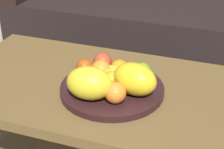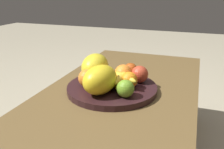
% 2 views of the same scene
% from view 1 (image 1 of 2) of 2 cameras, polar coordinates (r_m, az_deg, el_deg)
% --- Properties ---
extents(coffee_table, '(1.22, 0.64, 0.41)m').
position_cam_1_polar(coffee_table, '(1.42, -1.41, -3.19)').
color(coffee_table, brown).
rests_on(coffee_table, ground_plane).
extents(couch, '(1.70, 0.70, 0.90)m').
position_cam_1_polar(couch, '(2.46, 4.84, 9.66)').
color(couch, black).
rests_on(couch, ground_plane).
extents(fruit_bowl, '(0.39, 0.39, 0.03)m').
position_cam_1_polar(fruit_bowl, '(1.35, 0.00, -2.32)').
color(fruit_bowl, black).
rests_on(fruit_bowl, coffee_table).
extents(melon_large_front, '(0.17, 0.13, 0.12)m').
position_cam_1_polar(melon_large_front, '(1.25, -3.69, -1.36)').
color(melon_large_front, yellow).
rests_on(melon_large_front, fruit_bowl).
extents(melon_smaller_beside, '(0.19, 0.15, 0.11)m').
position_cam_1_polar(melon_smaller_beside, '(1.27, 3.60, -0.72)').
color(melon_smaller_beside, yellow).
rests_on(melon_smaller_beside, fruit_bowl).
extents(orange_front, '(0.07, 0.07, 0.07)m').
position_cam_1_polar(orange_front, '(1.38, 1.18, 0.92)').
color(orange_front, orange).
rests_on(orange_front, fruit_bowl).
extents(orange_left, '(0.08, 0.08, 0.08)m').
position_cam_1_polar(orange_left, '(1.36, -1.81, 0.58)').
color(orange_left, orange).
rests_on(orange_left, fruit_bowl).
extents(orange_right, '(0.07, 0.07, 0.07)m').
position_cam_1_polar(orange_right, '(1.31, -0.05, -0.83)').
color(orange_right, orange).
rests_on(orange_right, fruit_bowl).
extents(orange_back, '(0.07, 0.07, 0.07)m').
position_cam_1_polar(orange_back, '(1.23, 0.54, -2.91)').
color(orange_back, orange).
rests_on(orange_back, fruit_bowl).
extents(apple_front, '(0.07, 0.07, 0.07)m').
position_cam_1_polar(apple_front, '(1.40, -4.34, 1.14)').
color(apple_front, '#AB4614').
rests_on(apple_front, fruit_bowl).
extents(apple_left, '(0.07, 0.07, 0.07)m').
position_cam_1_polar(apple_left, '(1.37, 4.76, 0.50)').
color(apple_left, olive).
rests_on(apple_left, fruit_bowl).
extents(apple_right, '(0.08, 0.08, 0.08)m').
position_cam_1_polar(apple_right, '(1.43, -1.52, 1.97)').
color(apple_right, '#B93F27').
rests_on(apple_right, fruit_bowl).
extents(banana_bunch, '(0.15, 0.16, 0.06)m').
position_cam_1_polar(banana_bunch, '(1.35, 0.69, 0.01)').
color(banana_bunch, yellow).
rests_on(banana_bunch, fruit_bowl).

